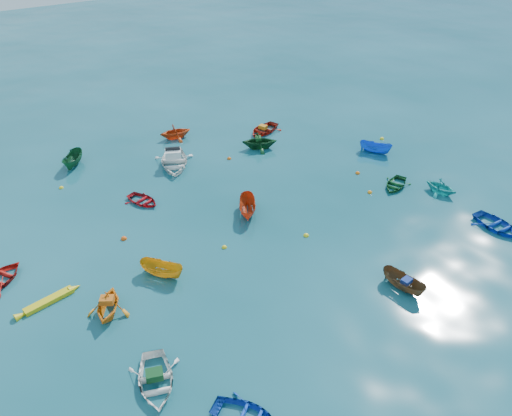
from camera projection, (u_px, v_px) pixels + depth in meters
ground at (302, 251)px, 30.25m from camera, size 160.00×160.00×0.00m
dinghy_white_near at (156, 384)px, 22.31m from camera, size 3.36×3.93×0.69m
sampan_brown_mid at (402, 289)px, 27.50m from camera, size 1.34×2.80×1.04m
dinghy_blue_se at (496, 228)px, 32.24m from camera, size 2.48×3.36×0.67m
dinghy_orange_w at (110, 313)px, 25.97m from camera, size 3.29×3.40×1.37m
sampan_yellow_mid at (163, 275)px, 28.42m from camera, size 2.41×2.82×1.06m
dinghy_green_e at (395, 186)px, 36.59m from camera, size 3.23×2.84×0.56m
dinghy_cyan_se at (439, 193)px, 35.88m from camera, size 2.35×2.61×1.21m
dinghy_red_nw at (0, 282)px, 27.94m from camera, size 3.82×3.53×0.65m
sampan_orange_n at (248, 213)px, 33.67m from camera, size 2.53×3.10×1.15m
dinghy_green_n at (259, 148)px, 41.77m from camera, size 3.71×3.55×1.51m
dinghy_red_ne at (264, 132)px, 44.45m from camera, size 3.93×3.35×0.69m
sampan_blue_far at (375, 152)px, 41.14m from camera, size 2.23×2.82×1.04m
dinghy_red_far at (143, 202)px, 34.80m from camera, size 2.63×3.07×0.54m
dinghy_orange_far at (176, 138)px, 43.40m from camera, size 3.01×2.71×1.40m
sampan_green_far at (74, 165)px, 39.28m from camera, size 2.61×2.99×1.13m
kayak_yellow at (50, 302)px, 26.61m from camera, size 3.39×1.05×0.33m
motorboat_white at (174, 166)px, 39.25m from camera, size 4.70×5.29×1.51m
tarp_green_a at (154, 375)px, 22.10m from camera, size 0.91×0.80×0.37m
tarp_blue_a at (407, 281)px, 27.04m from camera, size 0.61×0.49×0.27m
tarp_orange_a at (107, 300)px, 25.54m from camera, size 0.87×0.81×0.34m
tarp_green_b at (258, 138)px, 41.27m from camera, size 0.70×0.75×0.29m
tarp_orange_b at (263, 127)px, 44.10m from camera, size 0.70×0.80×0.33m
buoy_ye_a at (306, 236)px, 31.55m from camera, size 0.36×0.36×0.36m
buoy_or_b at (370, 193)px, 35.87m from camera, size 0.34×0.34×0.34m
buoy_or_c at (124, 239)px, 31.26m from camera, size 0.38×0.38×0.38m
buoy_ye_c at (224, 248)px, 30.54m from camera, size 0.32×0.32×0.32m
buoy_or_d at (358, 174)px, 38.19m from camera, size 0.35×0.35×0.35m
buoy_ye_d at (61, 188)px, 36.40m from camera, size 0.32×0.32×0.32m
buoy_or_e at (229, 159)px, 40.17m from camera, size 0.35×0.35×0.35m
buoy_ye_e at (382, 139)px, 43.21m from camera, size 0.37×0.37×0.37m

